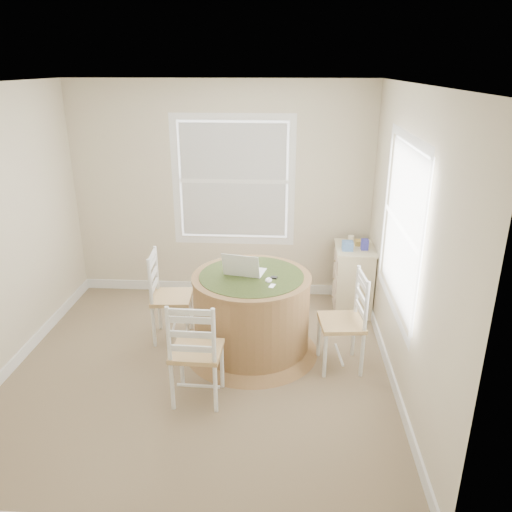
{
  "coord_description": "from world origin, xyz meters",
  "views": [
    {
      "loc": [
        0.8,
        -4.02,
        2.74
      ],
      "look_at": [
        0.51,
        0.45,
        1.02
      ],
      "focal_mm": 35.0,
      "sensor_mm": 36.0,
      "label": 1
    }
  ],
  "objects_px": {
    "chair_right": "(341,322)",
    "corner_chest": "(353,279)",
    "chair_left": "(172,297)",
    "laptop": "(244,270)",
    "chair_near": "(197,351)",
    "round_table": "(252,311)"
  },
  "relations": [
    {
      "from": "round_table",
      "to": "chair_left",
      "type": "height_order",
      "value": "chair_left"
    },
    {
      "from": "chair_near",
      "to": "corner_chest",
      "type": "xyz_separation_m",
      "value": [
        1.52,
        1.8,
        -0.08
      ]
    },
    {
      "from": "chair_near",
      "to": "chair_right",
      "type": "height_order",
      "value": "same"
    },
    {
      "from": "chair_left",
      "to": "corner_chest",
      "type": "xyz_separation_m",
      "value": [
        1.97,
        0.78,
        -0.08
      ]
    },
    {
      "from": "round_table",
      "to": "laptop",
      "type": "height_order",
      "value": "laptop"
    },
    {
      "from": "round_table",
      "to": "laptop",
      "type": "distance_m",
      "value": 0.42
    },
    {
      "from": "chair_left",
      "to": "chair_right",
      "type": "relative_size",
      "value": 1.0
    },
    {
      "from": "chair_right",
      "to": "corner_chest",
      "type": "xyz_separation_m",
      "value": [
        0.25,
        1.21,
        -0.08
      ]
    },
    {
      "from": "chair_left",
      "to": "chair_near",
      "type": "height_order",
      "value": "same"
    },
    {
      "from": "round_table",
      "to": "laptop",
      "type": "relative_size",
      "value": 3.16
    },
    {
      "from": "chair_left",
      "to": "corner_chest",
      "type": "bearing_deg",
      "value": -73.03
    },
    {
      "from": "chair_left",
      "to": "corner_chest",
      "type": "height_order",
      "value": "chair_left"
    },
    {
      "from": "chair_near",
      "to": "laptop",
      "type": "relative_size",
      "value": 2.24
    },
    {
      "from": "chair_near",
      "to": "corner_chest",
      "type": "bearing_deg",
      "value": -128.76
    },
    {
      "from": "round_table",
      "to": "chair_near",
      "type": "distance_m",
      "value": 0.9
    },
    {
      "from": "chair_left",
      "to": "laptop",
      "type": "height_order",
      "value": "laptop"
    },
    {
      "from": "chair_left",
      "to": "chair_right",
      "type": "bearing_deg",
      "value": -108.8
    },
    {
      "from": "laptop",
      "to": "round_table",
      "type": "bearing_deg",
      "value": 159.81
    },
    {
      "from": "chair_right",
      "to": "corner_chest",
      "type": "distance_m",
      "value": 1.24
    },
    {
      "from": "chair_near",
      "to": "laptop",
      "type": "xyz_separation_m",
      "value": [
        0.34,
        0.85,
        0.39
      ]
    },
    {
      "from": "laptop",
      "to": "corner_chest",
      "type": "distance_m",
      "value": 1.59
    },
    {
      "from": "chair_near",
      "to": "corner_chest",
      "type": "relative_size",
      "value": 1.2
    }
  ]
}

